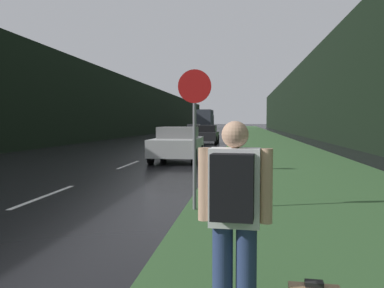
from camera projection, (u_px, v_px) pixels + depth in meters
grass_verge at (261, 139)px, 40.85m from camera, size 6.00×240.00×0.02m
lane_stripe_b at (45, 196)px, 9.45m from camera, size 0.12×3.00×0.01m
lane_stripe_c at (129, 165)px, 16.38m from camera, size 0.12×3.00×0.01m
lane_stripe_d at (163, 152)px, 23.32m from camera, size 0.12×3.00×0.01m
lane_stripe_e at (181, 145)px, 30.25m from camera, size 0.12×3.00×0.01m
lane_stripe_f at (193, 141)px, 37.19m from camera, size 0.12×3.00×0.01m
treeline_far_side at (134, 109)px, 52.54m from camera, size 2.00×140.00×6.77m
treeline_near_side at (308, 100)px, 49.76m from camera, size 2.00×140.00×8.84m
stop_sign at (195, 125)px, 7.86m from camera, size 0.65×0.07×2.74m
hitchhiker_with_backpack at (234, 213)px, 3.27m from camera, size 0.60×0.44×1.74m
car_passing_near at (178, 144)px, 17.88m from camera, size 1.99×4.30×1.50m
car_passing_far at (206, 134)px, 31.83m from camera, size 1.87×4.07×1.46m
car_oncoming at (194, 129)px, 52.20m from camera, size 1.82×4.38×1.42m
delivery_truck at (206, 120)px, 68.64m from camera, size 2.47×8.56×3.68m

